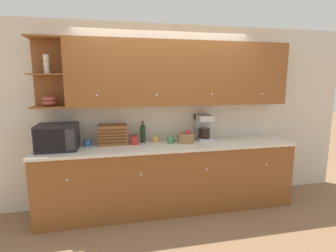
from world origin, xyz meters
name	(u,v)px	position (x,y,z in m)	size (l,w,h in m)	color
ground_plane	(165,198)	(0.00, 0.00, 0.00)	(24.00, 24.00, 0.00)	#896647
wall_back	(164,115)	(0.00, 0.03, 1.30)	(5.90, 0.06, 2.60)	beige
counter_unit	(169,176)	(0.00, -0.32, 0.47)	(3.52, 0.66, 0.94)	brown
backsplash_panel	(165,122)	(0.00, -0.01, 1.21)	(3.50, 0.01, 0.52)	silver
upper_cabinets	(179,74)	(0.17, -0.17, 1.90)	(3.50, 0.36, 0.87)	brown
microwave	(58,137)	(-1.45, -0.31, 1.11)	(0.49, 0.41, 0.33)	black
mug	(88,143)	(-1.10, -0.21, 0.99)	(0.11, 0.10, 0.09)	#38669E
bread_box	(113,135)	(-0.77, -0.16, 1.08)	(0.39, 0.25, 0.27)	brown
storage_canister	(134,140)	(-0.48, -0.24, 1.01)	(0.13, 0.13, 0.13)	#B22D28
wine_bottle	(143,133)	(-0.35, -0.13, 1.08)	(0.07, 0.07, 0.31)	#19381E
mug_patterned_third	(156,139)	(-0.17, -0.14, 0.99)	(0.10, 0.09, 0.09)	gold
mug_blue_second	(171,139)	(0.03, -0.27, 1.00)	(0.11, 0.09, 0.10)	#4C845B
fruit_basket	(186,138)	(0.25, -0.27, 1.01)	(0.25, 0.25, 0.19)	#937047
coffee_maker	(203,127)	(0.56, -0.13, 1.13)	(0.21, 0.27, 0.37)	#B7B7BC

